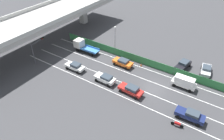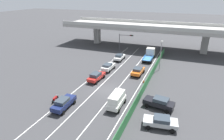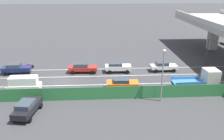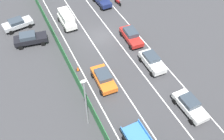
{
  "view_description": "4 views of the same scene",
  "coord_description": "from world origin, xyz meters",
  "px_view_note": "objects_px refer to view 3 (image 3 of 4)",
  "views": [
    {
      "loc": [
        -28.98,
        -9.99,
        25.73
      ],
      "look_at": [
        -0.33,
        8.99,
        0.9
      ],
      "focal_mm": 33.3,
      "sensor_mm": 36.0,
      "label": 1
    },
    {
      "loc": [
        12.33,
        -28.45,
        16.15
      ],
      "look_at": [
        -1.26,
        5.57,
        1.52
      ],
      "focal_mm": 31.09,
      "sensor_mm": 36.0,
      "label": 2
    },
    {
      "loc": [
        33.01,
        5.51,
        13.74
      ],
      "look_at": [
        0.09,
        7.43,
        1.65
      ],
      "focal_mm": 37.6,
      "sensor_mm": 36.0,
      "label": 3
    },
    {
      "loc": [
        11.45,
        28.17,
        23.52
      ],
      "look_at": [
        1.92,
        7.89,
        0.95
      ],
      "focal_mm": 41.86,
      "sensor_mm": 36.0,
      "label": 4
    }
  ],
  "objects_px": {
    "car_van_white": "(24,84)",
    "car_hatchback_white": "(118,67)",
    "car_sedan_navy": "(16,68)",
    "flatbed_truck_blue": "(204,79)",
    "motorcycle": "(28,66)",
    "traffic_light": "(213,47)",
    "street_lamp": "(163,70)",
    "car_sedan_white": "(163,66)",
    "car_taxi_orange": "(122,83)",
    "car_sedan_red": "(83,67)",
    "traffic_cone": "(98,94)",
    "parked_sedan_dark": "(27,107)"
  },
  "relations": [
    {
      "from": "car_taxi_orange",
      "to": "car_sedan_navy",
      "type": "bearing_deg",
      "value": -112.83
    },
    {
      "from": "motorcycle",
      "to": "traffic_light",
      "type": "bearing_deg",
      "value": 88.29
    },
    {
      "from": "traffic_light",
      "to": "street_lamp",
      "type": "distance_m",
      "value": 17.26
    },
    {
      "from": "flatbed_truck_blue",
      "to": "traffic_light",
      "type": "height_order",
      "value": "traffic_light"
    },
    {
      "from": "car_sedan_red",
      "to": "motorcycle",
      "type": "relative_size",
      "value": 2.42
    },
    {
      "from": "car_van_white",
      "to": "car_sedan_white",
      "type": "distance_m",
      "value": 22.01
    },
    {
      "from": "traffic_light",
      "to": "street_lamp",
      "type": "bearing_deg",
      "value": -44.65
    },
    {
      "from": "car_van_white",
      "to": "motorcycle",
      "type": "bearing_deg",
      "value": -167.2
    },
    {
      "from": "car_hatchback_white",
      "to": "motorcycle",
      "type": "distance_m",
      "value": 15.61
    },
    {
      "from": "parked_sedan_dark",
      "to": "traffic_cone",
      "type": "height_order",
      "value": "parked_sedan_dark"
    },
    {
      "from": "street_lamp",
      "to": "car_sedan_white",
      "type": "bearing_deg",
      "value": 163.54
    },
    {
      "from": "car_sedan_white",
      "to": "flatbed_truck_blue",
      "type": "bearing_deg",
      "value": 28.72
    },
    {
      "from": "car_taxi_orange",
      "to": "street_lamp",
      "type": "xyz_separation_m",
      "value": [
        3.77,
        4.47,
        3.19
      ]
    },
    {
      "from": "motorcycle",
      "to": "street_lamp",
      "type": "bearing_deg",
      "value": 56.4
    },
    {
      "from": "traffic_light",
      "to": "car_sedan_red",
      "type": "bearing_deg",
      "value": -85.78
    },
    {
      "from": "car_sedan_red",
      "to": "traffic_cone",
      "type": "relative_size",
      "value": 7.28
    },
    {
      "from": "car_van_white",
      "to": "car_sedan_red",
      "type": "relative_size",
      "value": 0.94
    },
    {
      "from": "car_sedan_white",
      "to": "traffic_light",
      "type": "relative_size",
      "value": 0.89
    },
    {
      "from": "car_sedan_white",
      "to": "street_lamp",
      "type": "distance_m",
      "value": 11.52
    },
    {
      "from": "car_hatchback_white",
      "to": "car_taxi_orange",
      "type": "bearing_deg",
      "value": 0.63
    },
    {
      "from": "car_hatchback_white",
      "to": "street_lamp",
      "type": "height_order",
      "value": "street_lamp"
    },
    {
      "from": "car_sedan_white",
      "to": "car_hatchback_white",
      "type": "height_order",
      "value": "car_hatchback_white"
    },
    {
      "from": "parked_sedan_dark",
      "to": "car_sedan_red",
      "type": "bearing_deg",
      "value": 157.74
    },
    {
      "from": "traffic_light",
      "to": "traffic_cone",
      "type": "height_order",
      "value": "traffic_light"
    },
    {
      "from": "car_van_white",
      "to": "traffic_light",
      "type": "relative_size",
      "value": 0.9
    },
    {
      "from": "car_hatchback_white",
      "to": "car_sedan_navy",
      "type": "bearing_deg",
      "value": -90.82
    },
    {
      "from": "motorcycle",
      "to": "car_taxi_orange",
      "type": "bearing_deg",
      "value": 58.52
    },
    {
      "from": "car_sedan_navy",
      "to": "car_sedan_red",
      "type": "height_order",
      "value": "car_sedan_navy"
    },
    {
      "from": "car_sedan_navy",
      "to": "traffic_light",
      "type": "height_order",
      "value": "traffic_light"
    },
    {
      "from": "car_sedan_navy",
      "to": "car_sedan_white",
      "type": "bearing_deg",
      "value": 89.64
    },
    {
      "from": "street_lamp",
      "to": "car_sedan_red",
      "type": "bearing_deg",
      "value": -135.81
    },
    {
      "from": "traffic_cone",
      "to": "car_taxi_orange",
      "type": "bearing_deg",
      "value": 121.23
    },
    {
      "from": "car_sedan_white",
      "to": "car_taxi_orange",
      "type": "relative_size",
      "value": 0.99
    },
    {
      "from": "car_hatchback_white",
      "to": "traffic_cone",
      "type": "height_order",
      "value": "car_hatchback_white"
    },
    {
      "from": "car_taxi_orange",
      "to": "street_lamp",
      "type": "height_order",
      "value": "street_lamp"
    },
    {
      "from": "car_hatchback_white",
      "to": "car_taxi_orange",
      "type": "distance_m",
      "value": 6.76
    },
    {
      "from": "car_sedan_navy",
      "to": "street_lamp",
      "type": "relative_size",
      "value": 0.69
    },
    {
      "from": "car_van_white",
      "to": "car_sedan_white",
      "type": "height_order",
      "value": "car_van_white"
    },
    {
      "from": "parked_sedan_dark",
      "to": "traffic_light",
      "type": "bearing_deg",
      "value": 117.89
    },
    {
      "from": "traffic_light",
      "to": "flatbed_truck_blue",
      "type": "bearing_deg",
      "value": -30.74
    },
    {
      "from": "motorcycle",
      "to": "traffic_cone",
      "type": "relative_size",
      "value": 3.0
    },
    {
      "from": "car_van_white",
      "to": "car_hatchback_white",
      "type": "bearing_deg",
      "value": 117.79
    },
    {
      "from": "car_sedan_white",
      "to": "traffic_light",
      "type": "bearing_deg",
      "value": 100.48
    },
    {
      "from": "car_sedan_white",
      "to": "traffic_cone",
      "type": "bearing_deg",
      "value": -51.03
    },
    {
      "from": "motorcycle",
      "to": "traffic_cone",
      "type": "xyz_separation_m",
      "value": [
        11.52,
        12.04,
        -0.16
      ]
    },
    {
      "from": "motorcycle",
      "to": "traffic_light",
      "type": "relative_size",
      "value": 0.4
    },
    {
      "from": "motorcycle",
      "to": "traffic_light",
      "type": "xyz_separation_m",
      "value": [
        0.96,
        32.04,
        3.11
      ]
    },
    {
      "from": "car_sedan_navy",
      "to": "street_lamp",
      "type": "bearing_deg",
      "value": 62.95
    },
    {
      "from": "car_sedan_navy",
      "to": "car_hatchback_white",
      "type": "distance_m",
      "value": 16.54
    },
    {
      "from": "car_sedan_navy",
      "to": "flatbed_truck_blue",
      "type": "relative_size",
      "value": 0.73
    }
  ]
}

